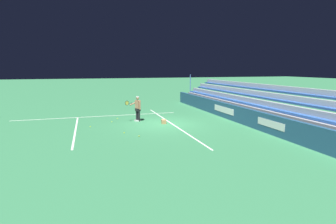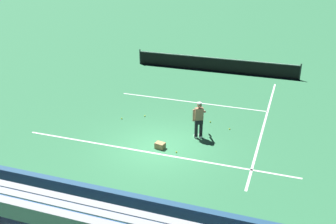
{
  "view_description": "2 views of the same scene",
  "coord_description": "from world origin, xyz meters",
  "views": [
    {
      "loc": [
        -16.11,
        4.7,
        3.62
      ],
      "look_at": [
        0.74,
        -0.48,
        0.66
      ],
      "focal_mm": 28.0,
      "sensor_mm": 36.0,
      "label": 1
    },
    {
      "loc": [
        5.27,
        -13.91,
        8.16
      ],
      "look_at": [
        -0.04,
        1.59,
        1.01
      ],
      "focal_mm": 42.0,
      "sensor_mm": 36.0,
      "label": 2
    }
  ],
  "objects": [
    {
      "name": "court_sideline_white",
      "position": [
        4.11,
        4.0,
        0.0
      ],
      "size": [
        0.1,
        12.0,
        0.01
      ],
      "primitive_type": "cube",
      "color": "white",
      "rests_on": "ground"
    },
    {
      "name": "ground_plane",
      "position": [
        0.0,
        0.0,
        0.0
      ],
      "size": [
        160.0,
        160.0,
        0.0
      ],
      "primitive_type": "plane",
      "color": "#337A4C"
    },
    {
      "name": "bleacher_stand",
      "position": [
        0.0,
        -6.74,
        0.73
      ],
      "size": [
        19.52,
        2.4,
        2.95
      ],
      "color": "#9EA3A8",
      "rests_on": "ground"
    },
    {
      "name": "ball_box_cardboard",
      "position": [
        0.15,
        -0.01,
        0.13
      ],
      "size": [
        0.45,
        0.37,
        0.26
      ],
      "primitive_type": "cube",
      "rotation": [
        0.0,
        0.0,
        -0.18
      ],
      "color": "#A87F51",
      "rests_on": "ground"
    },
    {
      "name": "tennis_ball_by_box",
      "position": [
        1.59,
        3.23,
        0.03
      ],
      "size": [
        0.07,
        0.07,
        0.07
      ],
      "primitive_type": "sphere",
      "color": "#CCE533",
      "rests_on": "ground"
    },
    {
      "name": "tennis_ball_far_left",
      "position": [
        -1.71,
        2.85,
        0.03
      ],
      "size": [
        0.07,
        0.07,
        0.07
      ],
      "primitive_type": "sphere",
      "color": "#CCE533",
      "rests_on": "ground"
    },
    {
      "name": "tennis_player",
      "position": [
        1.44,
        1.49,
        0.89
      ],
      "size": [
        0.56,
        1.07,
        1.71
      ],
      "color": "black",
      "rests_on": "ground"
    },
    {
      "name": "tennis_ball_midcourt",
      "position": [
        -2.69,
        2.19,
        0.03
      ],
      "size": [
        0.07,
        0.07,
        0.07
      ],
      "primitive_type": "sphere",
      "color": "#CCE533",
      "rests_on": "ground"
    },
    {
      "name": "court_baseline_white",
      "position": [
        0.0,
        -0.5,
        0.0
      ],
      "size": [
        12.0,
        0.1,
        0.01
      ],
      "primitive_type": "cube",
      "color": "white",
      "rests_on": "ground"
    },
    {
      "name": "back_wall_sponsor_board",
      "position": [
        -0.01,
        -4.91,
        0.55
      ],
      "size": [
        20.55,
        0.25,
        1.1
      ],
      "color": "navy",
      "rests_on": "ground"
    },
    {
      "name": "tennis_ball_on_baseline",
      "position": [
        0.93,
        -0.16,
        0.03
      ],
      "size": [
        0.07,
        0.07,
        0.07
      ],
      "primitive_type": "sphere",
      "color": "#CCE533",
      "rests_on": "ground"
    },
    {
      "name": "court_service_line_white",
      "position": [
        0.0,
        5.5,
        0.0
      ],
      "size": [
        8.22,
        0.1,
        0.01
      ],
      "primitive_type": "cube",
      "color": "white",
      "rests_on": "ground"
    },
    {
      "name": "tennis_ball_stray_back",
      "position": [
        0.5,
        4.65,
        0.03
      ],
      "size": [
        0.07,
        0.07,
        0.07
      ],
      "primitive_type": "sphere",
      "color": "#CCE533",
      "rests_on": "ground"
    },
    {
      "name": "tennis_ball_near_player",
      "position": [
        2.64,
        2.75,
        0.03
      ],
      "size": [
        0.07,
        0.07,
        0.07
      ],
      "primitive_type": "sphere",
      "color": "#CCE533",
      "rests_on": "ground"
    }
  ]
}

